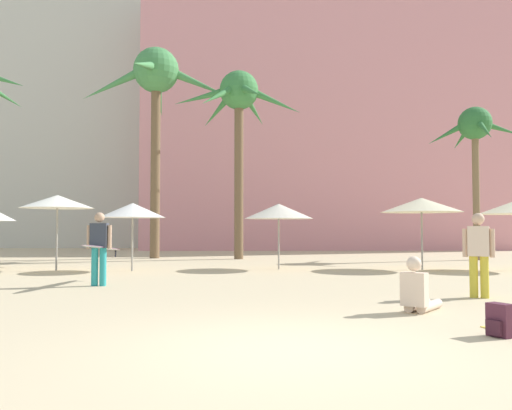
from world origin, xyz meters
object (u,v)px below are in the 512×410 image
(cafe_umbrella_0, at_px, (421,205))
(person_near_left, at_px, (418,293))
(palm_tree_left, at_px, (238,105))
(person_mid_center, at_px, (100,246))
(palm_tree_center, at_px, (475,133))
(cafe_umbrella_3, at_px, (133,210))
(person_near_right, at_px, (479,251))
(cafe_umbrella_2, at_px, (279,211))
(palm_tree_far_left, at_px, (156,84))
(backpack, at_px, (500,321))
(cafe_umbrella_5, at_px, (57,202))

(cafe_umbrella_0, height_order, person_near_left, cafe_umbrella_0)
(palm_tree_left, height_order, person_mid_center, palm_tree_left)
(palm_tree_center, distance_m, cafe_umbrella_0, 7.74)
(cafe_umbrella_3, xyz_separation_m, person_near_right, (8.36, -6.83, -1.05))
(cafe_umbrella_2, bearing_deg, person_near_right, -64.64)
(palm_tree_far_left, height_order, palm_tree_center, palm_tree_far_left)
(cafe_umbrella_3, relative_size, person_near_left, 2.22)
(palm_tree_far_left, xyz_separation_m, person_mid_center, (0.83, -11.97, -7.26))
(palm_tree_center, distance_m, person_mid_center, 17.71)
(backpack, bearing_deg, person_near_left, -106.63)
(person_near_left, xyz_separation_m, person_near_right, (1.78, 1.79, 0.60))
(cafe_umbrella_2, xyz_separation_m, cafe_umbrella_5, (-7.32, -0.49, 0.30))
(person_mid_center, xyz_separation_m, person_near_left, (6.39, -4.21, -0.63))
(cafe_umbrella_3, relative_size, person_near_right, 1.31)
(palm_tree_left, height_order, person_near_left, palm_tree_left)
(cafe_umbrella_5, xyz_separation_m, person_mid_center, (2.72, -4.62, -1.31))
(palm_tree_far_left, distance_m, cafe_umbrella_3, 9.81)
(cafe_umbrella_3, relative_size, person_mid_center, 0.76)
(palm_tree_far_left, height_order, palm_tree_left, palm_tree_far_left)
(cafe_umbrella_0, xyz_separation_m, cafe_umbrella_3, (-9.58, -0.43, -0.20))
(palm_tree_center, height_order, cafe_umbrella_2, palm_tree_center)
(cafe_umbrella_0, bearing_deg, person_near_left, -108.30)
(cafe_umbrella_2, bearing_deg, cafe_umbrella_3, -171.81)
(cafe_umbrella_0, xyz_separation_m, person_mid_center, (-9.38, -4.85, -1.22))
(palm_tree_far_left, height_order, cafe_umbrella_5, palm_tree_far_left)
(palm_tree_center, height_order, person_near_left, palm_tree_center)
(backpack, height_order, person_mid_center, person_mid_center)
(cafe_umbrella_0, bearing_deg, person_mid_center, -152.68)
(backpack, xyz_separation_m, person_near_left, (-0.39, 2.02, 0.11))
(cafe_umbrella_5, bearing_deg, person_near_right, -32.89)
(cafe_umbrella_5, height_order, backpack, cafe_umbrella_5)
(palm_tree_left, distance_m, person_mid_center, 13.17)
(palm_tree_left, bearing_deg, backpack, -78.04)
(palm_tree_left, distance_m, cafe_umbrella_3, 9.13)
(palm_tree_left, height_order, person_near_right, palm_tree_left)
(palm_tree_center, relative_size, person_near_left, 6.80)
(cafe_umbrella_5, xyz_separation_m, person_near_left, (9.11, -8.83, -1.94))
(cafe_umbrella_3, bearing_deg, cafe_umbrella_2, 8.19)
(cafe_umbrella_0, height_order, person_mid_center, cafe_umbrella_0)
(cafe_umbrella_0, bearing_deg, palm_tree_left, 134.53)
(person_mid_center, xyz_separation_m, person_near_right, (8.16, -2.42, -0.02))
(cafe_umbrella_0, relative_size, person_near_right, 1.61)
(palm_tree_far_left, height_order, person_mid_center, palm_tree_far_left)
(palm_tree_center, bearing_deg, cafe_umbrella_5, -160.57)
(backpack, distance_m, person_near_left, 2.06)
(palm_tree_left, xyz_separation_m, cafe_umbrella_5, (-5.80, -6.63, -4.80))
(palm_tree_left, distance_m, backpack, 19.13)
(palm_tree_far_left, height_order, person_near_left, palm_tree_far_left)
(cafe_umbrella_5, relative_size, person_near_right, 1.48)
(cafe_umbrella_0, distance_m, person_mid_center, 10.63)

